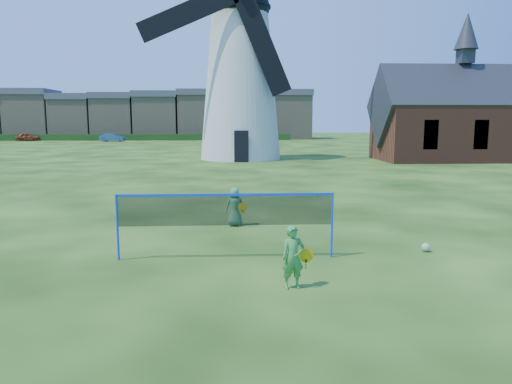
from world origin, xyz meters
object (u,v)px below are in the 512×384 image
at_px(chapel, 461,120).
at_px(player_boy, 235,207).
at_px(car_right, 112,138).
at_px(player_girl, 293,257).
at_px(car_left, 27,137).
at_px(play_ball, 426,247).
at_px(windmill, 240,73).
at_px(badminton_net, 226,211).

relative_size(chapel, player_boy, 11.32).
bearing_deg(car_right, player_girl, -157.75).
relative_size(chapel, car_left, 3.97).
bearing_deg(player_girl, play_ball, 23.51).
xyz_separation_m(windmill, player_girl, (0.43, -31.16, -6.35)).
relative_size(windmill, player_boy, 17.19).
relative_size(windmill, chapel, 1.52).
bearing_deg(car_left, chapel, -149.52).
height_order(chapel, player_boy, chapel).
relative_size(player_boy, car_right, 0.33).
distance_m(player_girl, play_ball, 4.39).
bearing_deg(car_right, chapel, -128.48).
height_order(windmill, player_girl, windmill).
bearing_deg(badminton_net, player_boy, 86.13).
bearing_deg(car_left, player_boy, -174.86).
height_order(badminton_net, player_boy, badminton_net).
bearing_deg(windmill, play_ball, -81.97).
height_order(chapel, player_girl, chapel).
bearing_deg(player_boy, chapel, -128.88).
bearing_deg(windmill, car_left, 131.80).
bearing_deg(badminton_net, car_right, 105.88).
height_order(windmill, badminton_net, windmill).
bearing_deg(car_right, windmill, -144.89).
distance_m(player_girl, car_right, 66.92).
height_order(chapel, play_ball, chapel).
bearing_deg(car_left, windmill, -160.20).
distance_m(player_girl, player_boy, 5.71).
bearing_deg(car_right, player_boy, -157.22).
bearing_deg(chapel, player_girl, -120.68).
distance_m(badminton_net, car_right, 64.56).
bearing_deg(play_ball, badminton_net, -175.92).
xyz_separation_m(windmill, chapel, (17.60, -2.21, -3.74)).
relative_size(windmill, player_girl, 16.65).
relative_size(badminton_net, player_boy, 4.22).
bearing_deg(car_left, car_right, -124.47).
bearing_deg(player_boy, badminton_net, 85.27).
height_order(player_girl, play_ball, player_girl).
distance_m(windmill, player_girl, 31.80).
xyz_separation_m(play_ball, car_left, (-36.28, 64.76, 0.47)).
distance_m(badminton_net, play_ball, 5.06).
bearing_deg(badminton_net, chapel, 55.47).
bearing_deg(play_ball, player_girl, -146.10).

